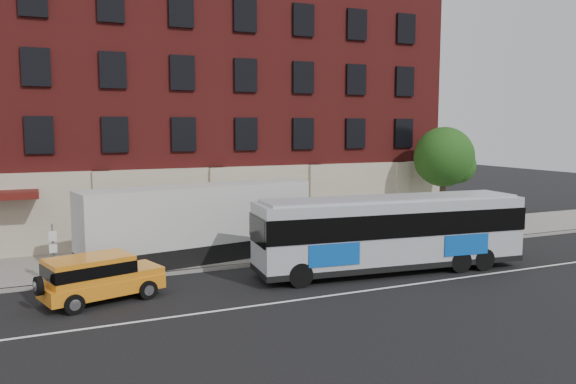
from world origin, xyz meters
name	(u,v)px	position (x,y,z in m)	size (l,w,h in m)	color
ground	(314,302)	(0.00, 0.00, 0.00)	(120.00, 120.00, 0.00)	black
sidewalk	(234,251)	(0.00, 9.00, 0.07)	(60.00, 6.00, 0.15)	gray
kerb	(255,264)	(0.00, 6.00, 0.07)	(60.00, 0.25, 0.15)	gray
lane_line	(308,299)	(0.00, 0.50, 0.01)	(60.00, 0.12, 0.01)	white
building	(191,107)	(-0.01, 16.92, 7.58)	(30.00, 12.10, 15.00)	maroon
sign_pole	(53,250)	(-8.50, 6.15, 1.45)	(0.30, 0.20, 2.50)	slate
street_tree	(445,159)	(13.54, 9.48, 4.41)	(3.60, 3.60, 6.20)	#34241A
city_bus	(391,231)	(5.09, 2.63, 1.83)	(12.29, 3.77, 3.31)	#A9ACB4
yellow_suv	(97,276)	(-7.15, 3.28, 0.98)	(4.58, 2.82, 1.70)	orange
shipping_container	(200,225)	(-2.14, 7.60, 1.80)	(11.15, 4.09, 3.64)	black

